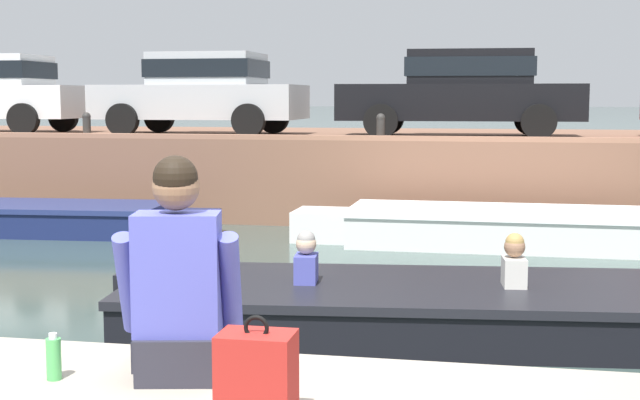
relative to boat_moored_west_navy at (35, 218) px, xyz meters
The scene contains 13 objects.
ground_plane 7.16m from the boat_moored_west_navy, 32.09° to the right, with size 400.00×400.00×0.00m, color #384C47.
far_quay_wall 7.54m from the boat_moored_west_navy, 36.35° to the left, with size 60.00×6.00×1.46m, color brown.
far_wall_coping 6.39m from the boat_moored_west_navy, 14.62° to the left, with size 60.00×0.24×0.08m, color #9F6C52.
boat_moored_west_navy is the anchor object (origin of this frame).
boat_moored_central_white 7.17m from the boat_moored_west_navy, ahead, with size 5.39×1.76×0.54m.
motorboat_passing 8.51m from the boat_moored_west_navy, 36.06° to the right, with size 6.69×2.45×0.95m.
car_left_inner_silver 4.24m from the boat_moored_west_navy, 61.16° to the left, with size 3.89×2.01×1.54m.
car_centre_black 7.70m from the boat_moored_west_navy, 25.99° to the left, with size 4.38×2.06×1.54m.
mooring_bollard_west 2.25m from the boat_moored_west_navy, 85.96° to the left, with size 0.15×0.15×0.45m.
mooring_bollard_mid 5.83m from the boat_moored_west_navy, 17.65° to the left, with size 0.15×0.15×0.45m.
person_seated_right 11.23m from the boat_moored_west_navy, 58.06° to the right, with size 0.58×0.59×0.97m.
bottle_drink 11.08m from the boat_moored_west_navy, 60.76° to the right, with size 0.06×0.06×0.20m.
backpack_on_ledge 11.85m from the boat_moored_west_navy, 57.32° to the right, with size 0.28×0.24×0.41m.
Camera 1 is at (1.16, -4.00, 2.17)m, focal length 50.00 mm.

